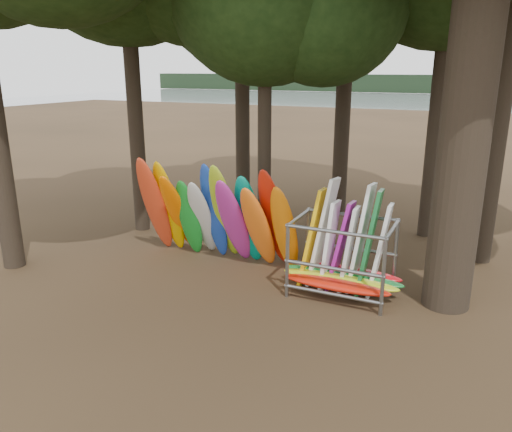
% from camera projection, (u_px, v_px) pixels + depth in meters
% --- Properties ---
extents(ground, '(120.00, 120.00, 0.00)m').
position_uv_depth(ground, '(258.00, 286.00, 12.92)').
color(ground, '#47331E').
rests_on(ground, ground).
extents(lake, '(160.00, 160.00, 0.00)m').
position_uv_depth(lake, '(451.00, 111.00, 65.03)').
color(lake, gray).
rests_on(lake, ground).
extents(far_shore, '(160.00, 4.00, 4.00)m').
position_uv_depth(far_shore, '(471.00, 85.00, 107.89)').
color(far_shore, black).
rests_on(far_shore, ground).
extents(kayak_row, '(4.98, 2.10, 3.15)m').
position_uv_depth(kayak_row, '(219.00, 217.00, 14.15)').
color(kayak_row, red).
rests_on(kayak_row, ground).
extents(storage_rack, '(3.07, 1.50, 2.87)m').
position_uv_depth(storage_rack, '(342.00, 259.00, 12.28)').
color(storage_rack, slate).
rests_on(storage_rack, ground).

